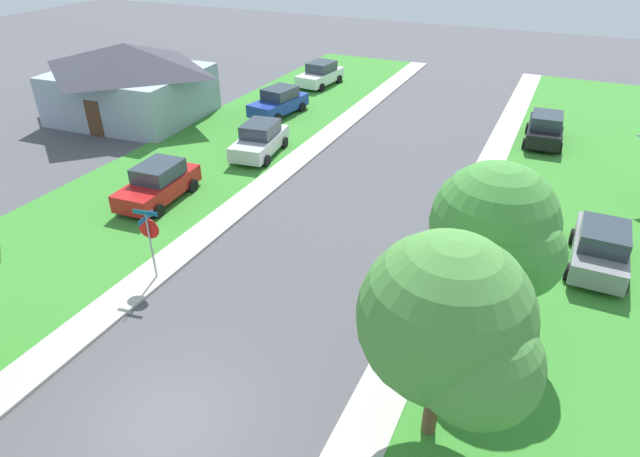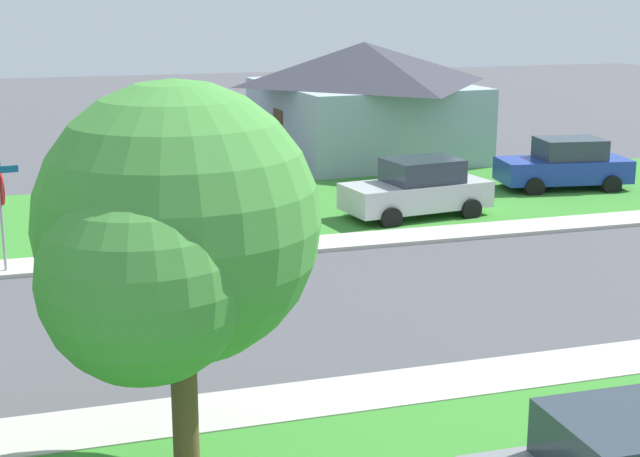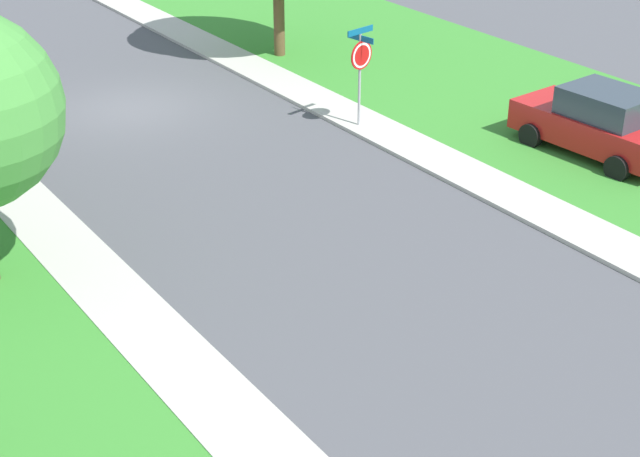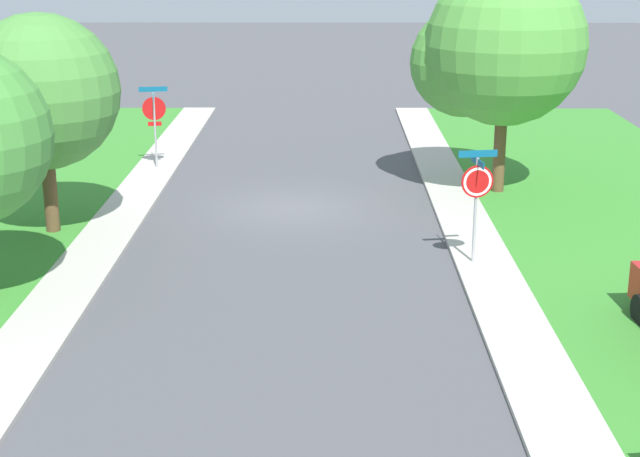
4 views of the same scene
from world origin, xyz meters
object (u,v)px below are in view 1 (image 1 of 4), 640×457
stop_sign_far_corner (149,233)px  car_white_far_down_street (320,74)px  tree_sidewalk_mid (453,329)px  house_left_setback (130,80)px  car_red_kerbside_mid (158,183)px  tree_corner_large (500,231)px  car_blue_behind_trees (279,102)px  car_silver_driveway_right (260,140)px  car_grey_near_corner (601,247)px  car_black_across_road (545,129)px

stop_sign_far_corner → car_white_far_down_street: bearing=101.6°
tree_sidewalk_mid → house_left_setback: tree_sidewalk_mid is taller
stop_sign_far_corner → car_white_far_down_street: stop_sign_far_corner is taller
car_red_kerbside_mid → tree_corner_large: tree_corner_large is taller
car_blue_behind_trees → house_left_setback: house_left_setback is taller
car_silver_driveway_right → house_left_setback: size_ratio=0.47×
car_silver_driveway_right → car_red_kerbside_mid: 6.75m
car_grey_near_corner → car_white_far_down_street: bearing=137.5°
stop_sign_far_corner → tree_sidewalk_mid: (10.81, -2.61, 1.69)m
car_grey_near_corner → stop_sign_far_corner: bearing=-152.7°
car_blue_behind_trees → car_silver_driveway_right: bearing=-70.1°
car_blue_behind_trees → tree_corner_large: bearing=-44.5°
car_grey_near_corner → house_left_setback: 27.88m
tree_sidewalk_mid → tree_corner_large: tree_sidewalk_mid is taller
stop_sign_far_corner → car_grey_near_corner: stop_sign_far_corner is taller
car_silver_driveway_right → tree_sidewalk_mid: tree_sidewalk_mid is taller
stop_sign_far_corner → car_white_far_down_street: (-5.15, 25.16, -1.01)m
stop_sign_far_corner → house_left_setback: house_left_setback is taller
car_grey_near_corner → tree_sidewalk_mid: size_ratio=0.76×
car_black_across_road → car_red_kerbside_mid: (-15.09, -14.81, 0.00)m
car_black_across_road → car_red_kerbside_mid: bearing=-135.5°
stop_sign_far_corner → tree_sidewalk_mid: bearing=-13.6°
car_blue_behind_trees → tree_sidewalk_mid: 25.79m
car_grey_near_corner → car_blue_behind_trees: 21.65m
car_red_kerbside_mid → car_blue_behind_trees: size_ratio=0.98×
stop_sign_far_corner → car_blue_behind_trees: bearing=104.8°
car_silver_driveway_right → house_left_setback: house_left_setback is taller
tree_corner_large → house_left_setback: (-23.93, 11.28, -1.07)m
car_white_far_down_street → house_left_setback: bearing=-123.7°
car_red_kerbside_mid → car_white_far_down_street: 20.30m
car_red_kerbside_mid → tree_sidewalk_mid: size_ratio=0.78×
car_silver_driveway_right → tree_sidewalk_mid: bearing=-46.9°
car_silver_driveway_right → car_white_far_down_street: (-2.72, 13.65, 0.00)m
house_left_setback → car_blue_behind_trees: bearing=27.3°
car_grey_near_corner → car_silver_driveway_right: 17.19m
car_grey_near_corner → car_white_far_down_street: same height
house_left_setback → car_silver_driveway_right: bearing=-11.3°
car_silver_driveway_right → car_grey_near_corner: bearing=-13.9°
car_black_across_road → car_red_kerbside_mid: same height
car_grey_near_corner → tree_corner_large: bearing=-122.4°
car_grey_near_corner → car_red_kerbside_mid: 18.25m
car_black_across_road → tree_sidewalk_mid: (-0.46, -22.32, 2.71)m
stop_sign_far_corner → house_left_setback: bearing=133.4°
car_silver_driveway_right → house_left_setback: bearing=168.7°
car_black_across_road → tree_corner_large: tree_corner_large is taller
car_black_across_road → car_silver_driveway_right: bearing=-149.1°
car_black_across_road → tree_sidewalk_mid: 22.48m
car_red_kerbside_mid → house_left_setback: house_left_setback is taller
tree_sidewalk_mid → car_grey_near_corner: bearing=70.9°
stop_sign_far_corner → tree_corner_large: tree_corner_large is taller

